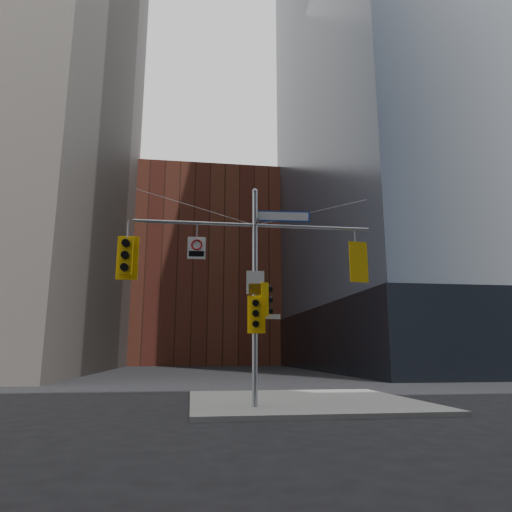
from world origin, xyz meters
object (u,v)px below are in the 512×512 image
object	(u,v)px
traffic_light_east_arm	(356,263)
street_sign_blade	(282,216)
signal_assembly	(255,271)
traffic_light_pole_side	(265,300)
traffic_light_west_arm	(126,257)
regulatory_sign_arm	(197,247)
traffic_light_pole_front	(256,314)

from	to	relation	value
traffic_light_east_arm	street_sign_blade	size ratio (longest dim) A/B	0.73
signal_assembly	traffic_light_pole_side	size ratio (longest dim) A/B	7.40
traffic_light_west_arm	street_sign_blade	xyz separation A→B (m)	(5.09, -0.01, 1.55)
traffic_light_pole_side	regulatory_sign_arm	xyz separation A→B (m)	(-2.25, -0.04, 1.68)
traffic_light_east_arm	regulatory_sign_arm	bearing A→B (deg)	-6.49
signal_assembly	traffic_light_pole_front	distance (m)	1.44
signal_assembly	traffic_light_pole_side	bearing A→B (deg)	2.64
regulatory_sign_arm	street_sign_blade	bearing A→B (deg)	3.27
traffic_light_pole_front	street_sign_blade	xyz separation A→B (m)	(0.94, 0.27, 3.35)
traffic_light_pole_side	traffic_light_pole_front	bearing A→B (deg)	121.08
signal_assembly	regulatory_sign_arm	size ratio (longest dim) A/B	10.87
signal_assembly	street_sign_blade	size ratio (longest dim) A/B	4.18
traffic_light_pole_front	signal_assembly	bearing A→B (deg)	101.66
traffic_light_east_arm	traffic_light_pole_front	world-z (taller)	traffic_light_east_arm
traffic_light_pole_side	regulatory_sign_arm	world-z (taller)	regulatory_sign_arm
traffic_light_east_arm	regulatory_sign_arm	xyz separation A→B (m)	(-5.42, -0.02, 0.37)
traffic_light_west_arm	street_sign_blade	size ratio (longest dim) A/B	0.75
street_sign_blade	regulatory_sign_arm	world-z (taller)	street_sign_blade
traffic_light_pole_side	traffic_light_pole_front	world-z (taller)	traffic_light_pole_side
traffic_light_west_arm	signal_assembly	bearing A→B (deg)	2.26
signal_assembly	traffic_light_west_arm	size ratio (longest dim) A/B	5.55
street_sign_blade	signal_assembly	bearing A→B (deg)	-176.31
traffic_light_west_arm	traffic_light_east_arm	distance (m)	7.64
traffic_light_east_arm	traffic_light_pole_front	distance (m)	3.94
traffic_light_west_arm	traffic_light_east_arm	xyz separation A→B (m)	(7.64, -0.01, -0.00)
regulatory_sign_arm	traffic_light_west_arm	bearing A→B (deg)	-178.09
street_sign_blade	traffic_light_east_arm	bearing A→B (deg)	3.42
traffic_light_east_arm	traffic_light_pole_side	bearing A→B (deg)	-6.97
traffic_light_east_arm	traffic_light_pole_side	distance (m)	3.43
traffic_light_pole_front	traffic_light_pole_side	bearing A→B (deg)	52.49
traffic_light_east_arm	signal_assembly	bearing A→B (deg)	-6.70
signal_assembly	traffic_light_pole_side	world-z (taller)	signal_assembly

